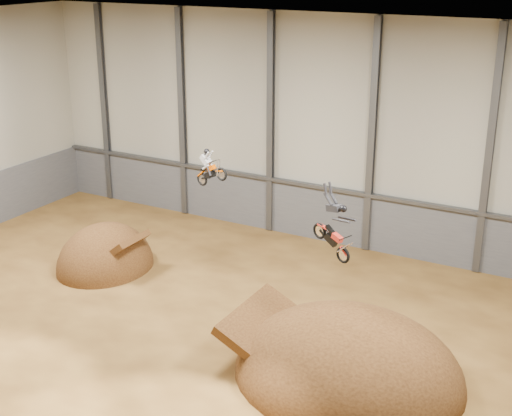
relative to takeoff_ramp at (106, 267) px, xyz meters
The scene contains 14 objects.
floor 10.23m from the takeoff_ramp, 29.31° to the right, with size 40.00×40.00×0.00m, color #523515.
back_wall 15.11m from the takeoff_ramp, 48.23° to the left, with size 40.00×0.10×14.00m, color #A7A594.
ceiling 17.34m from the takeoff_ramp, 29.31° to the right, with size 40.00×40.00×0.00m, color black.
lower_band_back 13.44m from the takeoff_ramp, 47.95° to the left, with size 39.80×0.18×3.50m, color #57595F.
steel_rail 13.68m from the takeoff_ramp, 47.51° to the left, with size 39.80×0.35×0.20m, color #47494F.
steel_column_0 14.31m from the takeoff_ramp, 128.34° to the left, with size 0.40×0.36×13.90m, color #47494F.
steel_column_1 12.08m from the takeoff_ramp, 96.28° to the left, with size 0.40×0.36×13.90m, color #47494F.
steel_column_2 13.27m from the takeoff_ramp, 60.28° to the left, with size 0.40×0.36×13.90m, color #47494F.
steel_column_3 17.18m from the takeoff_ramp, 38.62° to the left, with size 0.40×0.36×13.90m, color #47494F.
steel_column_4 22.43m from the takeoff_ramp, 27.36° to the left, with size 0.40×0.36×13.90m, color #47494F.
takeoff_ramp is the anchor object (origin of this frame).
landing_ramp 17.00m from the takeoff_ramp, 12.98° to the right, with size 10.00×8.85×5.77m, color #371F0D.
fmx_rider_a 9.88m from the takeoff_ramp, ahead, with size 2.18×0.83×1.97m, color #D65000, non-canonical shape.
fmx_rider_b 16.47m from the takeoff_ramp, ahead, with size 3.02×0.86×2.59m, color red, non-canonical shape.
Camera 1 is at (16.92, -23.74, 17.24)m, focal length 50.00 mm.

